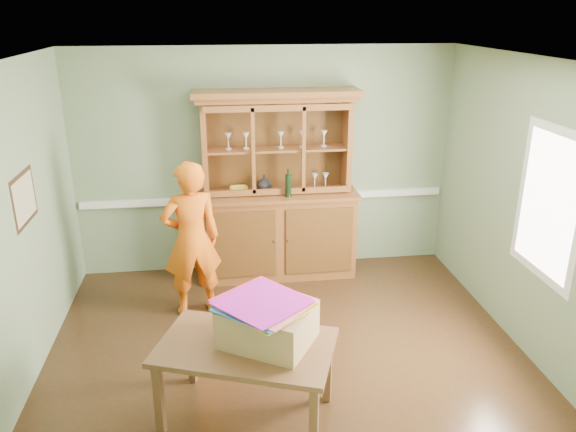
{
  "coord_description": "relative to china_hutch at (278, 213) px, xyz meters",
  "views": [
    {
      "loc": [
        -0.58,
        -4.52,
        3.09
      ],
      "look_at": [
        0.07,
        0.4,
        1.24
      ],
      "focal_mm": 35.0,
      "sensor_mm": 36.0,
      "label": 1
    }
  ],
  "objects": [
    {
      "name": "chair_rail",
      "position": [
        -0.12,
        0.23,
        0.12
      ],
      "size": [
        4.41,
        0.05,
        0.08
      ],
      "primitive_type": "cube",
      "color": "white",
      "rests_on": "wall_back"
    },
    {
      "name": "dining_table",
      "position": [
        -0.54,
        -2.58,
        -0.19
      ],
      "size": [
        1.52,
        1.2,
        0.67
      ],
      "rotation": [
        0.0,
        0.0,
        -0.35
      ],
      "color": "brown",
      "rests_on": "floor"
    },
    {
      "name": "wall_back",
      "position": [
        -0.12,
        0.25,
        0.57
      ],
      "size": [
        4.5,
        0.0,
        4.5
      ],
      "primitive_type": "plane",
      "rotation": [
        1.57,
        0.0,
        0.0
      ],
      "color": "gray",
      "rests_on": "floor"
    },
    {
      "name": "kite_stack",
      "position": [
        -0.39,
        -2.54,
        0.22
      ],
      "size": [
        0.8,
        0.8,
        0.05
      ],
      "rotation": [
        0.0,
        0.0,
        0.74
      ],
      "color": "yellow",
      "rests_on": "cardboard_box"
    },
    {
      "name": "wall_right",
      "position": [
        2.13,
        -1.75,
        0.57
      ],
      "size": [
        0.0,
        4.0,
        4.0
      ],
      "primitive_type": "plane",
      "rotation": [
        1.57,
        0.0,
        -1.57
      ],
      "color": "gray",
      "rests_on": "floor"
    },
    {
      "name": "cardboard_box",
      "position": [
        -0.37,
        -2.55,
        0.04
      ],
      "size": [
        0.83,
        0.79,
        0.3
      ],
      "primitive_type": "cube",
      "rotation": [
        0.0,
        0.0,
        -0.54
      ],
      "color": "#9F7E52",
      "rests_on": "dining_table"
    },
    {
      "name": "window_panel",
      "position": [
        2.11,
        -2.05,
        0.72
      ],
      "size": [
        0.03,
        0.96,
        1.36
      ],
      "color": "white",
      "rests_on": "wall_right"
    },
    {
      "name": "china_hutch",
      "position": [
        0.0,
        0.0,
        0.0
      ],
      "size": [
        1.9,
        0.63,
        2.23
      ],
      "color": "brown",
      "rests_on": "floor"
    },
    {
      "name": "floor",
      "position": [
        -0.12,
        -1.75,
        -0.78
      ],
      "size": [
        4.5,
        4.5,
        0.0
      ],
      "primitive_type": "plane",
      "color": "#422715",
      "rests_on": "ground"
    },
    {
      "name": "framed_map",
      "position": [
        -2.35,
        -1.45,
        0.77
      ],
      "size": [
        0.03,
        0.6,
        0.46
      ],
      "color": "#372316",
      "rests_on": "wall_left"
    },
    {
      "name": "wall_left",
      "position": [
        -2.37,
        -1.75,
        0.57
      ],
      "size": [
        0.0,
        4.0,
        4.0
      ],
      "primitive_type": "plane",
      "rotation": [
        1.57,
        0.0,
        1.57
      ],
      "color": "gray",
      "rests_on": "floor"
    },
    {
      "name": "person",
      "position": [
        -0.99,
        -0.84,
        0.06
      ],
      "size": [
        0.69,
        0.53,
        1.68
      ],
      "primitive_type": "imported",
      "rotation": [
        0.0,
        0.0,
        3.38
      ],
      "color": "orange",
      "rests_on": "floor"
    },
    {
      "name": "ceiling",
      "position": [
        -0.12,
        -1.75,
        1.92
      ],
      "size": [
        4.5,
        4.5,
        0.0
      ],
      "primitive_type": "plane",
      "rotation": [
        3.14,
        0.0,
        0.0
      ],
      "color": "white",
      "rests_on": "wall_back"
    },
    {
      "name": "wall_front",
      "position": [
        -0.12,
        -3.75,
        0.57
      ],
      "size": [
        4.5,
        0.0,
        4.5
      ],
      "primitive_type": "plane",
      "rotation": [
        -1.57,
        0.0,
        0.0
      ],
      "color": "gray",
      "rests_on": "floor"
    }
  ]
}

